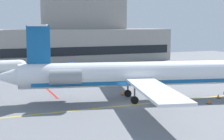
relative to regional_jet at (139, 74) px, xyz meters
The scene contains 10 objects.
ground 4.06m from the regional_jet, 137.05° to the right, with size 120.00×120.00×0.11m.
terminal_building 44.60m from the regional_jet, 86.29° to the left, with size 55.04×11.69×20.48m.
regional_jet is the anchor object (origin of this frame).
baggage_tug 26.33m from the regional_jet, 91.51° to the left, with size 3.43×2.27×1.81m.
pushback_tractor 16.89m from the regional_jet, 54.27° to the left, with size 3.78×3.95×2.17m.
belt_loader 24.07m from the regional_jet, 62.93° to the left, with size 3.91×2.94×1.83m.
fuel_tank 28.97m from the regional_jet, 118.59° to the left, with size 8.30×2.57×2.89m.
safety_cone_alpha 4.49m from the regional_jet, 99.79° to the left, with size 0.47×0.47×0.55m.
safety_cone_bravo 8.79m from the regional_jet, 36.08° to the right, with size 0.47×0.47×0.55m.
safety_cone_charlie 10.51m from the regional_jet, 16.71° to the right, with size 0.47×0.47×0.55m.
Camera 1 is at (-16.22, -34.05, 9.18)m, focal length 53.53 mm.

